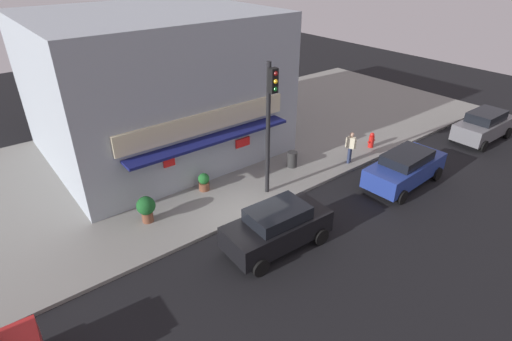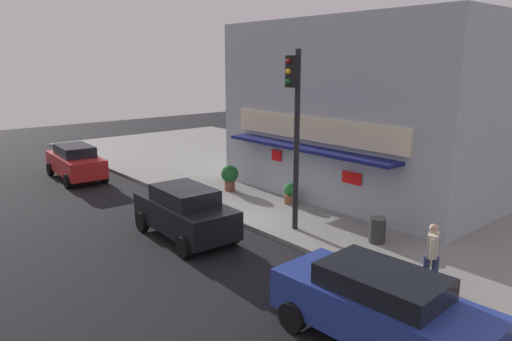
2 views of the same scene
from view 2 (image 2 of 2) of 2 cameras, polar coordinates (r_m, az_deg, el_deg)
name	(u,v)px [view 2 (image 2 of 2)]	position (r m, az deg, el deg)	size (l,w,h in m)	color
ground_plane	(236,224)	(16.41, -2.49, -6.55)	(61.59, 61.59, 0.00)	black
sidewalk	(356,189)	(20.95, 12.05, -2.25)	(41.06, 13.33, 0.15)	gray
corner_building	(390,106)	(21.34, 16.02, 7.53)	(10.89, 10.61, 6.97)	#9EA8B2
traffic_light	(295,118)	(14.68, 4.75, 6.39)	(0.32, 0.58, 5.76)	black
trash_can	(377,230)	(14.76, 14.57, -7.05)	(0.49, 0.49, 0.78)	#2D2D2D
pedestrian	(432,253)	(12.18, 20.65, -9.39)	(0.40, 0.52, 1.63)	navy
potted_plant_by_doorway	(290,193)	(18.15, 4.21, -2.78)	(0.50, 0.50, 0.81)	brown
potted_plant_by_window	(230,176)	(19.89, -3.22, -0.66)	(0.74, 0.74, 1.10)	brown
parked_car_red	(76,162)	(24.01, -21.14, 1.01)	(4.38, 2.09, 1.64)	#AD1E1E
parked_car_black	(185,212)	(15.11, -8.66, -4.98)	(4.03, 2.05, 1.67)	black
parked_car_blue	(381,307)	(9.83, 14.95, -15.75)	(4.47, 2.14, 1.61)	navy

